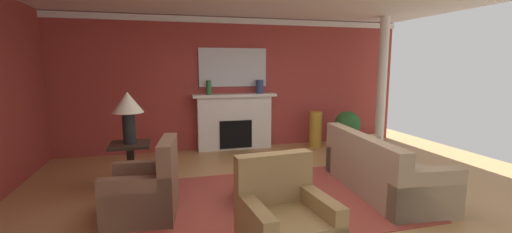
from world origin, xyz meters
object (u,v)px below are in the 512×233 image
at_px(coffee_table, 273,176).
at_px(vase_mantel_right, 260,87).
at_px(potted_plant, 347,127).
at_px(mantel_mirror, 233,67).
at_px(side_table, 131,163).
at_px(fireplace, 235,123).
at_px(armchair_facing_fireplace, 285,226).
at_px(sofa, 380,171).
at_px(vase_tall_corner, 315,129).
at_px(armchair_near_window, 146,192).
at_px(vase_mantel_left, 209,87).
at_px(table_lamp, 128,107).

bearing_deg(coffee_table, vase_mantel_right, 77.66).
relative_size(vase_mantel_right, potted_plant, 0.35).
relative_size(mantel_mirror, side_table, 2.11).
relative_size(fireplace, armchair_facing_fireplace, 1.89).
distance_m(mantel_mirror, armchair_facing_fireplace, 4.65).
distance_m(mantel_mirror, sofa, 3.80).
distance_m(coffee_table, vase_tall_corner, 3.23).
distance_m(vase_mantel_right, potted_plant, 2.11).
relative_size(fireplace, vase_tall_corner, 2.25).
bearing_deg(potted_plant, sofa, -109.68).
relative_size(armchair_facing_fireplace, potted_plant, 1.14).
bearing_deg(armchair_near_window, potted_plant, 30.22).
distance_m(fireplace, side_table, 2.82).
relative_size(mantel_mirror, vase_mantel_right, 5.03).
bearing_deg(vase_tall_corner, potted_plant, -28.90).
xyz_separation_m(coffee_table, side_table, (-1.88, 0.92, 0.06)).
distance_m(sofa, side_table, 3.63).
height_order(fireplace, vase_mantel_left, vase_mantel_left).
bearing_deg(mantel_mirror, side_table, -132.54).
distance_m(fireplace, vase_mantel_right, 0.96).
bearing_deg(sofa, armchair_facing_fireplace, -146.91).
relative_size(vase_mantel_left, potted_plant, 0.36).
relative_size(coffee_table, vase_mantel_left, 3.35).
bearing_deg(vase_tall_corner, table_lamp, -155.34).
bearing_deg(armchair_facing_fireplace, vase_tall_corner, 61.35).
distance_m(armchair_near_window, coffee_table, 1.64).
bearing_deg(table_lamp, mantel_mirror, 47.46).
height_order(armchair_facing_fireplace, table_lamp, table_lamp).
bearing_deg(armchair_facing_fireplace, potted_plant, 52.75).
relative_size(sofa, vase_tall_corner, 2.72).
bearing_deg(vase_mantel_right, vase_tall_corner, -11.48).
bearing_deg(potted_plant, fireplace, 165.16).
xyz_separation_m(fireplace, mantel_mirror, (0.00, 0.12, 1.20)).
distance_m(armchair_facing_fireplace, vase_mantel_left, 4.36).
bearing_deg(vase_mantel_left, coffee_table, -80.82).
relative_size(mantel_mirror, table_lamp, 1.96).
distance_m(armchair_facing_fireplace, potted_plant, 4.58).
height_order(table_lamp, potted_plant, table_lamp).
xyz_separation_m(fireplace, coffee_table, (-0.08, -2.94, -0.24)).
bearing_deg(armchair_facing_fireplace, coffee_table, 76.99).
bearing_deg(vase_tall_corner, armchair_near_window, -142.15).
distance_m(coffee_table, vase_mantel_left, 3.10).
bearing_deg(vase_tall_corner, vase_mantel_left, 173.88).
bearing_deg(armchair_near_window, fireplace, 60.35).
distance_m(coffee_table, vase_mantel_right, 3.13).
distance_m(mantel_mirror, side_table, 3.21).
relative_size(armchair_near_window, armchair_facing_fireplace, 1.00).
xyz_separation_m(side_table, potted_plant, (4.34, 1.39, 0.09)).
xyz_separation_m(sofa, armchair_near_window, (-3.24, 0.01, 0.01)).
height_order(armchair_facing_fireplace, potted_plant, armchair_facing_fireplace).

